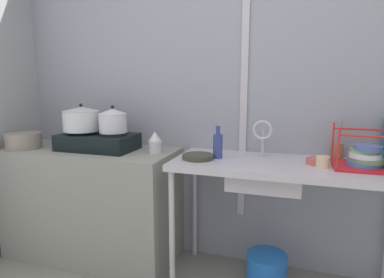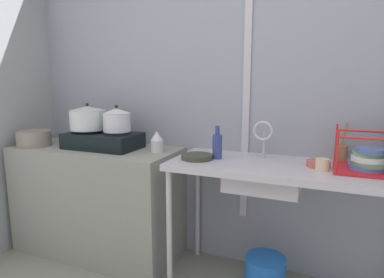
{
  "view_description": "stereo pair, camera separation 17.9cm",
  "coord_description": "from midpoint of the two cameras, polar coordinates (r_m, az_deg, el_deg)",
  "views": [
    {
      "loc": [
        0.31,
        -0.67,
        1.33
      ],
      "look_at": [
        -0.34,
        1.34,
        0.97
      ],
      "focal_mm": 30.11,
      "sensor_mm": 36.0,
      "label": 1
    },
    {
      "loc": [
        0.48,
        -0.61,
        1.33
      ],
      "look_at": [
        -0.34,
        1.34,
        0.97
      ],
      "focal_mm": 30.11,
      "sensor_mm": 36.0,
      "label": 2
    }
  ],
  "objects": [
    {
      "name": "faucet",
      "position": [
        2.13,
        10.07,
        1.1
      ],
      "size": [
        0.13,
        0.07,
        0.25
      ],
      "color": "#BCB3BD",
      "rests_on": "counter_sink"
    },
    {
      "name": "cup_by_rack",
      "position": [
        1.99,
        19.79,
        -3.85
      ],
      "size": [
        0.08,
        0.08,
        0.07
      ],
      "primitive_type": "cylinder",
      "color": "beige",
      "rests_on": "counter_sink"
    },
    {
      "name": "frying_pan",
      "position": [
        2.09,
        -1.39,
        -3.17
      ],
      "size": [
        0.21,
        0.21,
        0.03
      ],
      "primitive_type": "cylinder",
      "color": "#373A2B",
      "rests_on": "counter_sink"
    },
    {
      "name": "pot_beside_stove",
      "position": [
        2.78,
        -29.34,
        -0.27
      ],
      "size": [
        0.26,
        0.26,
        0.12
      ],
      "color": "gray",
      "rests_on": "counter_concrete"
    },
    {
      "name": "percolator",
      "position": [
        2.3,
        -8.8,
        -0.63
      ],
      "size": [
        0.09,
        0.09,
        0.15
      ],
      "color": "silver",
      "rests_on": "counter_concrete"
    },
    {
      "name": "sink_basin",
      "position": [
        2.04,
        10.3,
        -6.33
      ],
      "size": [
        0.44,
        0.33,
        0.15
      ],
      "primitive_type": "cube",
      "color": "#BCB3BD",
      "rests_on": "counter_sink"
    },
    {
      "name": "bottle_by_sink",
      "position": [
        2.1,
        2.17,
        -1.12
      ],
      "size": [
        0.06,
        0.06,
        0.21
      ],
      "color": "navy",
      "rests_on": "counter_sink"
    },
    {
      "name": "wall_back",
      "position": [
        2.35,
        8.34,
        7.03
      ],
      "size": [
        4.49,
        0.1,
        2.45
      ],
      "primitive_type": "cube",
      "color": "#8E8F9D",
      "rests_on": "ground"
    },
    {
      "name": "stove",
      "position": [
        2.5,
        -18.29,
        -0.43
      ],
      "size": [
        0.55,
        0.32,
        0.13
      ],
      "color": "black",
      "rests_on": "counter_concrete"
    },
    {
      "name": "bucket_on_floor",
      "position": [
        2.31,
        10.71,
        -22.11
      ],
      "size": [
        0.26,
        0.26,
        0.24
      ],
      "primitive_type": "cylinder",
      "color": "blue",
      "rests_on": "ground"
    },
    {
      "name": "wall_metal_strip",
      "position": [
        2.3,
        7.01,
        10.06
      ],
      "size": [
        0.05,
        0.01,
        1.96
      ],
      "primitive_type": "cube",
      "color": "#BCB3BD"
    },
    {
      "name": "counter_concrete",
      "position": [
        2.67,
        -19.11,
        -10.67
      ],
      "size": [
        1.3,
        0.56,
        0.85
      ],
      "primitive_type": "cube",
      "color": "gray",
      "rests_on": "ground"
    },
    {
      "name": "counter_sink",
      "position": [
        2.06,
        13.75,
        -6.09
      ],
      "size": [
        1.4,
        0.56,
        0.85
      ],
      "color": "#BCB3BD",
      "rests_on": "ground"
    },
    {
      "name": "small_bowl_on_drainboard",
      "position": [
        2.07,
        19.08,
        -3.75
      ],
      "size": [
        0.13,
        0.13,
        0.04
      ],
      "primitive_type": "cylinder",
      "color": "#C3574F",
      "rests_on": "counter_sink"
    },
    {
      "name": "utensil_jar",
      "position": [
        2.26,
        22.36,
        -1.9
      ],
      "size": [
        0.07,
        0.07,
        0.25
      ],
      "color": "#956C4A",
      "rests_on": "counter_sink"
    },
    {
      "name": "dish_rack",
      "position": [
        2.08,
        26.23,
        -3.07
      ],
      "size": [
        0.35,
        0.31,
        0.24
      ],
      "color": "red",
      "rests_on": "counter_sink"
    },
    {
      "name": "pot_on_right_burner",
      "position": [
        2.4,
        -15.93,
        3.15
      ],
      "size": [
        0.2,
        0.2,
        0.2
      ],
      "color": "silver",
      "rests_on": "stove"
    },
    {
      "name": "pot_on_left_burner",
      "position": [
        2.56,
        -20.9,
        3.35
      ],
      "size": [
        0.27,
        0.27,
        0.2
      ],
      "color": "silver",
      "rests_on": "stove"
    }
  ]
}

